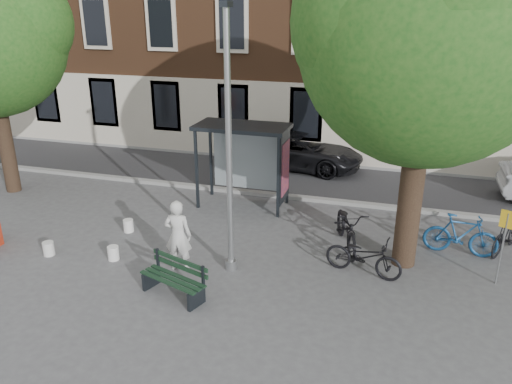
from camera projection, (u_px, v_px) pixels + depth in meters
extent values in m
plane|color=#4C4C4F|center=(231.00, 269.00, 12.14)|extent=(90.00, 90.00, 0.00)
cube|color=#28282B|center=(294.00, 178.00, 18.41)|extent=(40.00, 4.00, 0.01)
cube|color=gray|center=(281.00, 196.00, 16.60)|extent=(40.00, 0.25, 0.12)
cube|color=gray|center=(305.00, 162.00, 20.19)|extent=(40.00, 0.25, 0.12)
cylinder|color=#9EA0A3|center=(229.00, 150.00, 11.08)|extent=(0.14, 0.14, 6.00)
cylinder|color=#9EA0A3|center=(231.00, 265.00, 12.10)|extent=(0.28, 0.28, 0.24)
cube|color=#1E2328|center=(226.00, 4.00, 10.00)|extent=(0.18, 0.35, 0.12)
cylinder|color=black|center=(410.00, 200.00, 11.81)|extent=(0.56, 0.56, 3.40)
sphere|color=#1B4F17|center=(429.00, 37.00, 10.50)|extent=(5.60, 5.60, 5.60)
sphere|color=#1B4F17|center=(477.00, 11.00, 10.44)|extent=(3.92, 3.92, 3.92)
sphere|color=#1B4F17|center=(391.00, 22.00, 10.34)|extent=(4.20, 4.20, 4.20)
sphere|color=#1B4F17|center=(446.00, 7.00, 9.43)|extent=(3.64, 3.64, 3.64)
cylinder|color=black|center=(6.00, 146.00, 16.68)|extent=(0.48, 0.48, 3.20)
sphere|color=#1B4F17|center=(17.00, 23.00, 15.41)|extent=(3.36, 3.36, 3.36)
cube|color=#1E2328|center=(197.00, 170.00, 15.36)|extent=(0.08, 0.08, 2.50)
cube|color=#1E2328|center=(278.00, 178.00, 14.67)|extent=(0.08, 0.08, 2.50)
cube|color=#1E2328|center=(211.00, 159.00, 16.44)|extent=(0.08, 0.08, 2.50)
cube|color=#1E2328|center=(288.00, 166.00, 15.74)|extent=(0.08, 0.08, 2.50)
cube|color=#1E2328|center=(242.00, 127.00, 15.09)|extent=(2.85, 1.45, 0.12)
cube|color=#8C999E|center=(248.00, 159.00, 16.05)|extent=(2.34, 0.04, 2.00)
cube|color=#1E2328|center=(283.00, 168.00, 15.16)|extent=(0.12, 1.14, 2.12)
cube|color=#D84C19|center=(285.00, 168.00, 15.14)|extent=(0.02, 0.90, 1.62)
imported|color=silver|center=(178.00, 236.00, 11.84)|extent=(0.71, 0.52, 1.79)
cube|color=#1E2328|center=(151.00, 279.00, 11.32)|extent=(0.23, 0.50, 0.41)
cube|color=#1E2328|center=(196.00, 298.00, 10.57)|extent=(0.23, 0.50, 0.41)
cube|color=black|center=(167.00, 282.00, 10.74)|extent=(1.55, 0.63, 0.04)
cube|color=black|center=(172.00, 279.00, 10.86)|extent=(1.55, 0.63, 0.04)
cube|color=black|center=(178.00, 276.00, 10.99)|extent=(1.55, 0.63, 0.04)
cube|color=black|center=(180.00, 267.00, 10.99)|extent=(1.53, 0.57, 0.09)
cube|color=black|center=(180.00, 260.00, 10.94)|extent=(1.53, 0.57, 0.09)
imported|color=black|center=(363.00, 256.00, 11.75)|extent=(1.94, 1.01, 0.97)
imported|color=navy|center=(461.00, 235.00, 12.68)|extent=(1.84, 0.61, 1.09)
imported|color=black|center=(347.00, 227.00, 13.01)|extent=(1.44, 2.37, 1.17)
imported|color=black|center=(507.00, 233.00, 12.81)|extent=(1.29, 1.80, 1.07)
imported|color=black|center=(300.00, 151.00, 19.45)|extent=(5.11, 2.83, 1.36)
cylinder|color=silver|center=(49.00, 249.00, 12.76)|extent=(0.31, 0.31, 0.36)
cylinder|color=white|center=(128.00, 226.00, 14.08)|extent=(0.33, 0.33, 0.36)
cylinder|color=white|center=(113.00, 253.00, 12.53)|extent=(0.33, 0.33, 0.36)
cylinder|color=#9EA0A3|center=(502.00, 249.00, 11.21)|extent=(0.04, 0.04, 1.76)
cube|color=yellow|center=(508.00, 219.00, 10.95)|extent=(0.30, 0.16, 0.41)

